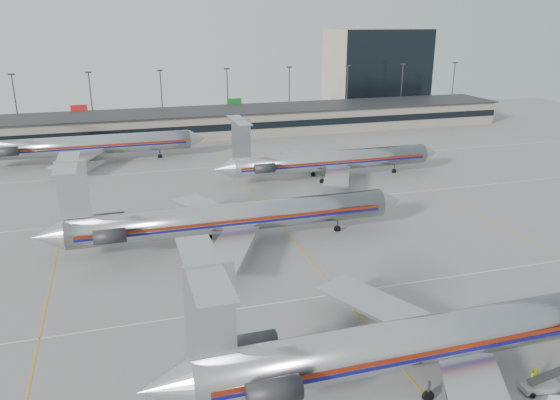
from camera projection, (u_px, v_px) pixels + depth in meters
name	position (u px, v px, depth m)	size (l,w,h in m)	color
ground	(381.00, 344.00, 49.72)	(260.00, 260.00, 0.00)	gray
apron_markings	(339.00, 294.00, 58.79)	(160.00, 0.15, 0.02)	silver
terminal	(204.00, 123.00, 137.66)	(162.00, 17.00, 6.25)	gray
light_mast_row	(195.00, 94.00, 148.67)	(163.60, 0.40, 15.28)	#38383D
distant_building	(376.00, 69.00, 178.99)	(30.00, 20.00, 25.00)	tan
jet_foreground	(438.00, 337.00, 44.10)	(49.05, 28.88, 12.84)	#B8B8BC
jet_second_row	(227.00, 218.00, 70.60)	(48.55, 28.59, 12.71)	#B8B8BC
jet_third_row	(328.00, 160.00, 99.84)	(43.85, 26.97, 11.99)	#B8B8BC
jet_back_row	(85.00, 145.00, 110.59)	(47.60, 29.28, 13.01)	#B8B8BC
belt_loader	(542.00, 386.00, 43.24)	(3.80, 1.54, 1.97)	gray
ramp_worker_far	(535.00, 378.00, 43.54)	(0.90, 0.70, 1.85)	#B4C512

